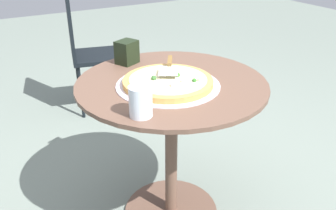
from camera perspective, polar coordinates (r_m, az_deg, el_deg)
patio_table at (r=1.61m, az=0.54°, el=-3.03°), size 0.81×0.81×0.73m
pizza_on_tray at (r=1.47m, az=0.02°, el=3.65°), size 0.43×0.43×0.05m
pizza_server at (r=1.54m, az=0.21°, el=6.25°), size 0.15×0.20×0.02m
drinking_cup at (r=1.22m, az=-4.38°, el=0.57°), size 0.08×0.08×0.11m
napkin_dispenser at (r=1.72m, az=-6.56°, el=8.34°), size 0.12×0.11×0.11m
patio_chair_far at (r=2.78m, az=-12.95°, el=9.15°), size 0.44×0.44×0.90m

